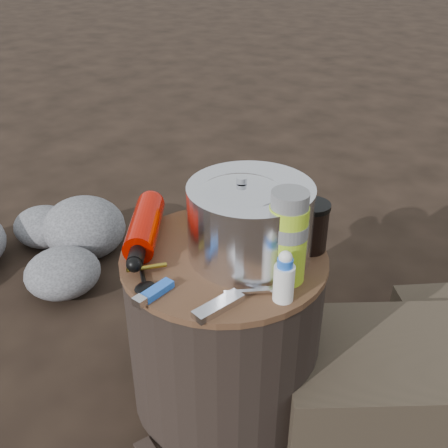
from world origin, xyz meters
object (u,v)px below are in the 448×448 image
Objects in this scene: thermos at (288,238)px; travel_mug at (311,227)px; camping_pot at (241,221)px; stump at (224,328)px; fuel_bottle at (145,226)px.

travel_mug is (-0.02, 0.12, -0.04)m from thermos.
camping_pot is 1.63× the size of travel_mug.
thermos reaches higher than travel_mug.
travel_mug is (0.10, 0.12, -0.03)m from camping_pot.
camping_pot is (0.03, 0.02, 0.29)m from stump.
thermos reaches higher than camping_pot.
stump is 0.29m from camping_pot.
thermos is at bearing -4.26° from camping_pot.
stump is 2.51× the size of camping_pot.
travel_mug reaches higher than stump.
camping_pot is 0.23m from fuel_bottle.
camping_pot reaches higher than fuel_bottle.
travel_mug is at bearing 97.33° from thermos.
fuel_bottle is 0.36m from travel_mug.
stump is at bearing -134.32° from travel_mug.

